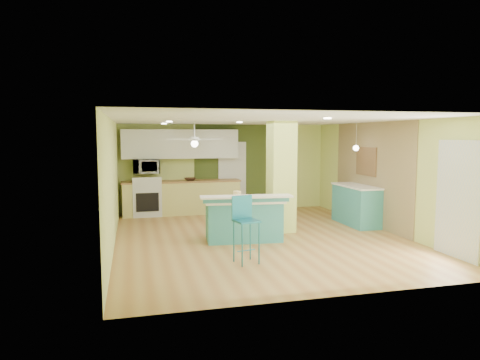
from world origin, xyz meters
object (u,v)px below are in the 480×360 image
bar_stool (244,218)px  canister (237,195)px  peninsula (244,219)px  fruit_bowl (190,179)px  side_counter (356,205)px

bar_stool → canister: (0.29, 1.72, 0.16)m
peninsula → canister: (-0.09, 0.20, 0.48)m
bar_stool → canister: bearing=68.2°
fruit_bowl → canister: (0.59, -3.04, -0.05)m
peninsula → bar_stool: (-0.39, -1.52, 0.31)m
bar_stool → fruit_bowl: 4.77m
bar_stool → canister: bar_stool is taller
fruit_bowl → canister: size_ratio=1.89×
side_counter → canister: 3.28m
side_counter → canister: canister is taller
peninsula → side_counter: 3.21m
side_counter → fruit_bowl: size_ratio=4.68×
side_counter → canister: size_ratio=8.83×
fruit_bowl → peninsula: bearing=-78.1°
side_counter → fruit_bowl: 4.49m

